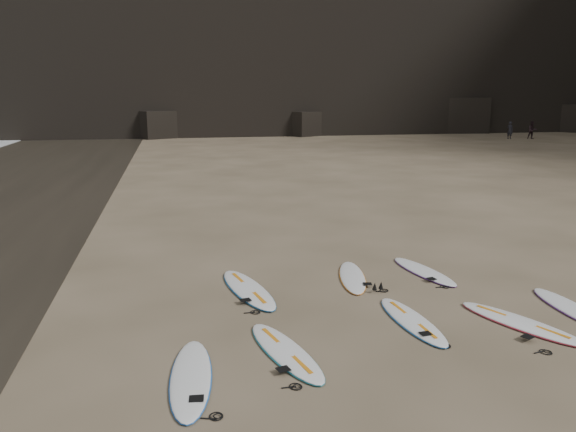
% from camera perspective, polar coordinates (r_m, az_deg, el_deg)
% --- Properties ---
extents(ground, '(240.00, 240.00, 0.00)m').
position_cam_1_polar(ground, '(10.87, 13.68, -10.82)').
color(ground, '#897559').
rests_on(ground, ground).
extents(surfboard_0, '(0.79, 2.55, 0.09)m').
position_cam_1_polar(surfboard_0, '(8.91, -9.84, -15.78)').
color(surfboard_0, white).
rests_on(surfboard_0, ground).
extents(surfboard_1, '(1.18, 2.53, 0.09)m').
position_cam_1_polar(surfboard_1, '(9.55, -0.26, -13.55)').
color(surfboard_1, white).
rests_on(surfboard_1, ground).
extents(surfboard_2, '(0.73, 2.44, 0.09)m').
position_cam_1_polar(surfboard_2, '(10.96, 12.49, -10.30)').
color(surfboard_2, white).
rests_on(surfboard_2, ground).
extents(surfboard_3, '(1.61, 2.57, 0.09)m').
position_cam_1_polar(surfboard_3, '(11.46, 22.56, -9.96)').
color(surfboard_3, white).
rests_on(surfboard_3, ground).
extents(surfboard_4, '(0.65, 2.40, 0.09)m').
position_cam_1_polar(surfboard_4, '(12.59, 26.88, -8.37)').
color(surfboard_4, white).
rests_on(surfboard_4, ground).
extents(surfboard_5, '(1.22, 2.84, 0.10)m').
position_cam_1_polar(surfboard_5, '(12.33, -4.08, -7.38)').
color(surfboard_5, white).
rests_on(surfboard_5, ground).
extents(surfboard_6, '(1.05, 2.40, 0.08)m').
position_cam_1_polar(surfboard_6, '(13.18, 6.55, -6.13)').
color(surfboard_6, white).
rests_on(surfboard_6, ground).
extents(surfboard_7, '(0.98, 2.44, 0.09)m').
position_cam_1_polar(surfboard_7, '(13.87, 13.61, -5.45)').
color(surfboard_7, white).
rests_on(surfboard_7, ground).
extents(person_a, '(0.58, 0.68, 1.57)m').
position_cam_1_polar(person_a, '(55.17, 21.62, 8.11)').
color(person_a, black).
rests_on(person_a, ground).
extents(person_b, '(0.89, 0.76, 1.59)m').
position_cam_1_polar(person_b, '(55.78, 23.56, 8.00)').
color(person_b, black).
rests_on(person_b, ground).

